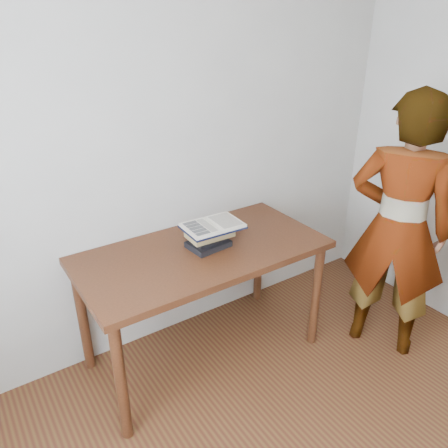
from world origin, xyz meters
TOP-DOWN VIEW (x-y plane):
  - room_shell at (-0.08, 0.01)m, footprint 3.54×3.54m
  - desk at (0.06, 1.38)m, footprint 1.45×0.73m
  - book_stack at (0.11, 1.39)m, footprint 0.27×0.19m
  - open_book at (0.13, 1.37)m, footprint 0.34×0.24m
  - reader at (1.12, 0.84)m, footprint 0.65×0.73m

SIDE VIEW (x-z plane):
  - desk at x=0.06m, z-range 0.29..1.07m
  - book_stack at x=0.11m, z-range 0.78..0.90m
  - reader at x=1.12m, z-range 0.00..1.68m
  - open_book at x=0.13m, z-range 0.90..0.93m
  - room_shell at x=-0.08m, z-range 0.32..2.94m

